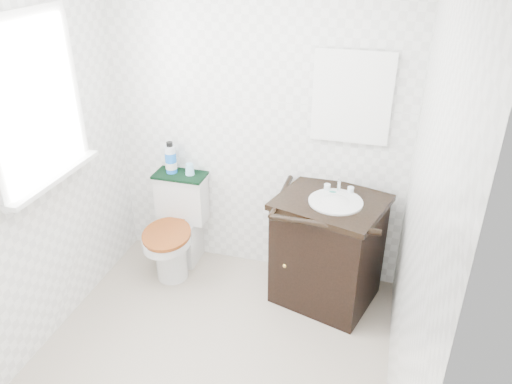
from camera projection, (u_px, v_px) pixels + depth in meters
The scene contains 14 objects.
floor at pixel (205, 369), 3.11m from camera, with size 2.40×2.40×0.00m, color #B1A38F.
wall_back at pixel (257, 123), 3.57m from camera, with size 2.40×2.40×0.00m, color white.
wall_front at pixel (45, 384), 1.52m from camera, with size 2.40×2.40×0.00m, color white.
wall_left at pixel (11, 175), 2.81m from camera, with size 2.40×2.40×0.00m, color white.
wall_right at pixel (417, 233), 2.28m from camera, with size 2.40×2.40×0.00m, color white.
window at pixel (32, 103), 2.85m from camera, with size 0.02×0.70×0.90m, color white.
mirror at pixel (352, 98), 3.27m from camera, with size 0.50×0.02×0.60m, color silver.
toilet at pixel (178, 230), 3.92m from camera, with size 0.44×0.65×0.75m.
vanity at pixel (328, 248), 3.53m from camera, with size 0.83×0.76×0.92m.
trash_bin at pixel (305, 261), 3.87m from camera, with size 0.23×0.19×0.29m.
towel at pixel (180, 175), 3.82m from camera, with size 0.40×0.22×0.02m, color black.
mouthwash_bottle at pixel (171, 159), 3.79m from camera, with size 0.09×0.09×0.25m.
cup at pixel (190, 169), 3.79m from camera, with size 0.07×0.07×0.09m, color #97D5F7.
soap_bar at pixel (333, 192), 3.42m from camera, with size 0.06×0.04×0.02m, color #187466.
Camera 1 is at (0.91, -2.06, 2.43)m, focal length 35.00 mm.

